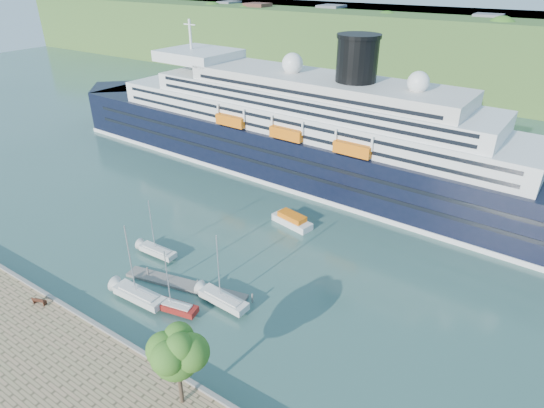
% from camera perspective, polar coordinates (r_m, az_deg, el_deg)
% --- Properties ---
extents(ground, '(400.00, 400.00, 0.00)m').
position_cam_1_polar(ground, '(58.27, -20.08, -15.20)').
color(ground, '#2E534A').
rests_on(ground, ground).
extents(far_hillside, '(400.00, 50.00, 24.00)m').
position_cam_1_polar(far_hillside, '(173.45, 21.66, 17.36)').
color(far_hillside, '#325823').
rests_on(far_hillside, ground).
extents(quay_coping, '(220.00, 0.50, 0.30)m').
position_cam_1_polar(quay_coping, '(57.44, -20.42, -14.46)').
color(quay_coping, slate).
rests_on(quay_coping, promenade).
extents(cruise_ship, '(125.77, 23.12, 28.10)m').
position_cam_1_polar(cruise_ship, '(90.68, 2.48, 12.41)').
color(cruise_ship, black).
rests_on(cruise_ship, ground).
extents(park_bench, '(1.91, 1.24, 1.14)m').
position_cam_1_polar(park_bench, '(63.95, -27.16, -10.69)').
color(park_bench, '#4D2316').
rests_on(park_bench, promenade).
extents(promenade_tree, '(5.86, 5.86, 9.70)m').
position_cam_1_polar(promenade_tree, '(44.76, -11.77, -19.18)').
color(promenade_tree, '#2B6019').
rests_on(promenade_tree, promenade).
extents(floating_pontoon, '(17.64, 5.91, 0.39)m').
position_cam_1_polar(floating_pontoon, '(62.77, -10.81, -9.97)').
color(floating_pontoon, gray).
rests_on(floating_pontoon, ground).
extents(sailboat_white_near, '(8.29, 2.54, 10.62)m').
position_cam_1_polar(sailboat_white_near, '(58.52, -16.85, -7.70)').
color(sailboat_white_near, silver).
rests_on(sailboat_white_near, ground).
extents(sailboat_red, '(6.86, 3.15, 8.55)m').
position_cam_1_polar(sailboat_red, '(56.43, -12.49, -9.86)').
color(sailboat_red, maroon).
rests_on(sailboat_red, ground).
extents(sailboat_white_far, '(7.70, 2.52, 9.81)m').
position_cam_1_polar(sailboat_white_far, '(56.03, -6.30, -8.78)').
color(sailboat_white_far, silver).
rests_on(sailboat_white_far, ground).
extents(tender_launch, '(7.62, 3.90, 2.01)m').
position_cam_1_polar(tender_launch, '(74.84, 2.52, -1.95)').
color(tender_launch, orange).
rests_on(tender_launch, ground).
extents(sailboat_extra, '(6.78, 2.04, 8.70)m').
position_cam_1_polar(sailboat_extra, '(67.32, -14.49, -3.29)').
color(sailboat_extra, silver).
rests_on(sailboat_extra, ground).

